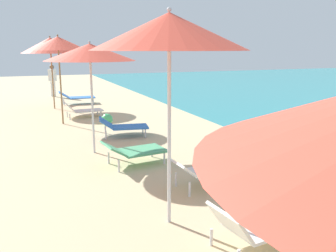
{
  "coord_description": "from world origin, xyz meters",
  "views": [
    {
      "loc": [
        -1.09,
        6.07,
        2.41
      ],
      "look_at": [
        0.91,
        11.09,
        1.22
      ],
      "focal_mm": 37.83,
      "sensor_mm": 36.0,
      "label": 1
    }
  ],
  "objects_px": {
    "lounger_fourth_shoreside": "(206,170)",
    "umbrella_fifth": "(90,52)",
    "lounger_fourth_inland": "(255,224)",
    "beach_ball": "(107,119)",
    "lounger_sixth_shoreside": "(83,110)",
    "lounger_fifth_shoreside": "(123,126)",
    "lounger_fifth_inland": "(134,150)",
    "umbrella_sixth": "(58,44)",
    "lounger_farthest_shoreside": "(77,97)",
    "umbrella_farthest": "(50,45)",
    "person_walking_near": "(52,77)",
    "umbrella_fourth": "(169,32)"
  },
  "relations": [
    {
      "from": "lounger_fourth_inland",
      "to": "lounger_sixth_shoreside",
      "type": "bearing_deg",
      "value": 87.58
    },
    {
      "from": "lounger_fifth_shoreside",
      "to": "beach_ball",
      "type": "height_order",
      "value": "lounger_fifth_shoreside"
    },
    {
      "from": "umbrella_sixth",
      "to": "beach_ball",
      "type": "relative_size",
      "value": 7.75
    },
    {
      "from": "lounger_fourth_shoreside",
      "to": "person_walking_near",
      "type": "distance_m",
      "value": 13.73
    },
    {
      "from": "umbrella_fifth",
      "to": "umbrella_sixth",
      "type": "height_order",
      "value": "umbrella_sixth"
    },
    {
      "from": "lounger_farthest_shoreside",
      "to": "beach_ball",
      "type": "relative_size",
      "value": 4.28
    },
    {
      "from": "person_walking_near",
      "to": "lounger_fifth_inland",
      "type": "bearing_deg",
      "value": 49.89
    },
    {
      "from": "lounger_fourth_inland",
      "to": "lounger_fifth_shoreside",
      "type": "relative_size",
      "value": 0.86
    },
    {
      "from": "umbrella_fourth",
      "to": "lounger_farthest_shoreside",
      "type": "xyz_separation_m",
      "value": [
        0.27,
        11.69,
        -2.3
      ]
    },
    {
      "from": "umbrella_fifth",
      "to": "lounger_fifth_shoreside",
      "type": "distance_m",
      "value": 2.59
    },
    {
      "from": "lounger_fourth_inland",
      "to": "lounger_fifth_inland",
      "type": "bearing_deg",
      "value": 90.94
    },
    {
      "from": "umbrella_sixth",
      "to": "lounger_farthest_shoreside",
      "type": "relative_size",
      "value": 1.81
    },
    {
      "from": "lounger_farthest_shoreside",
      "to": "lounger_fifth_shoreside",
      "type": "bearing_deg",
      "value": -84.17
    },
    {
      "from": "umbrella_farthest",
      "to": "lounger_farthest_shoreside",
      "type": "height_order",
      "value": "umbrella_farthest"
    },
    {
      "from": "lounger_fourth_inland",
      "to": "umbrella_fifth",
      "type": "xyz_separation_m",
      "value": [
        -1.12,
        4.79,
        2.03
      ]
    },
    {
      "from": "lounger_fourth_shoreside",
      "to": "umbrella_farthest",
      "type": "height_order",
      "value": "umbrella_farthest"
    },
    {
      "from": "lounger_fifth_shoreside",
      "to": "lounger_fifth_inland",
      "type": "relative_size",
      "value": 1.03
    },
    {
      "from": "lounger_sixth_shoreside",
      "to": "lounger_farthest_shoreside",
      "type": "relative_size",
      "value": 0.86
    },
    {
      "from": "umbrella_fifth",
      "to": "umbrella_farthest",
      "type": "xyz_separation_m",
      "value": [
        -0.39,
        6.87,
        0.2
      ]
    },
    {
      "from": "umbrella_farthest",
      "to": "beach_ball",
      "type": "height_order",
      "value": "umbrella_farthest"
    },
    {
      "from": "lounger_fourth_shoreside",
      "to": "lounger_farthest_shoreside",
      "type": "height_order",
      "value": "lounger_farthest_shoreside"
    },
    {
      "from": "umbrella_sixth",
      "to": "person_walking_near",
      "type": "bearing_deg",
      "value": 88.22
    },
    {
      "from": "lounger_fourth_shoreside",
      "to": "lounger_fourth_inland",
      "type": "xyz_separation_m",
      "value": [
        -0.34,
        -1.94,
        -0.02
      ]
    },
    {
      "from": "person_walking_near",
      "to": "umbrella_fifth",
      "type": "bearing_deg",
      "value": 46.94
    },
    {
      "from": "umbrella_farthest",
      "to": "lounger_farthest_shoreside",
      "type": "relative_size",
      "value": 1.85
    },
    {
      "from": "lounger_farthest_shoreside",
      "to": "person_walking_near",
      "type": "height_order",
      "value": "person_walking_near"
    },
    {
      "from": "umbrella_fifth",
      "to": "umbrella_farthest",
      "type": "height_order",
      "value": "umbrella_farthest"
    },
    {
      "from": "person_walking_near",
      "to": "beach_ball",
      "type": "xyz_separation_m",
      "value": [
        1.08,
        -7.81,
        -0.79
      ]
    },
    {
      "from": "lounger_fourth_inland",
      "to": "person_walking_near",
      "type": "bearing_deg",
      "value": 87.93
    },
    {
      "from": "umbrella_fourth",
      "to": "beach_ball",
      "type": "relative_size",
      "value": 7.97
    },
    {
      "from": "umbrella_fifth",
      "to": "umbrella_sixth",
      "type": "xyz_separation_m",
      "value": [
        -0.36,
        3.65,
        0.23
      ]
    },
    {
      "from": "lounger_fourth_shoreside",
      "to": "umbrella_fifth",
      "type": "distance_m",
      "value": 3.79
    },
    {
      "from": "lounger_fourth_inland",
      "to": "lounger_fifth_shoreside",
      "type": "height_order",
      "value": "lounger_fourth_inland"
    },
    {
      "from": "lounger_fifth_shoreside",
      "to": "lounger_fifth_inland",
      "type": "distance_m",
      "value": 2.48
    },
    {
      "from": "lounger_sixth_shoreside",
      "to": "beach_ball",
      "type": "relative_size",
      "value": 3.68
    },
    {
      "from": "lounger_fourth_inland",
      "to": "umbrella_sixth",
      "type": "relative_size",
      "value": 0.43
    },
    {
      "from": "umbrella_fourth",
      "to": "umbrella_fifth",
      "type": "height_order",
      "value": "umbrella_fourth"
    },
    {
      "from": "umbrella_fourth",
      "to": "lounger_farthest_shoreside",
      "type": "relative_size",
      "value": 1.86
    },
    {
      "from": "lounger_fifth_shoreside",
      "to": "lounger_sixth_shoreside",
      "type": "relative_size",
      "value": 1.06
    },
    {
      "from": "umbrella_fourth",
      "to": "person_walking_near",
      "type": "distance_m",
      "value": 14.69
    },
    {
      "from": "umbrella_fifth",
      "to": "lounger_fourth_shoreside",
      "type": "bearing_deg",
      "value": -63.05
    },
    {
      "from": "lounger_fourth_inland",
      "to": "beach_ball",
      "type": "bearing_deg",
      "value": 84.61
    },
    {
      "from": "lounger_fifth_shoreside",
      "to": "umbrella_farthest",
      "type": "relative_size",
      "value": 0.49
    },
    {
      "from": "umbrella_fourth",
      "to": "lounger_fifth_inland",
      "type": "height_order",
      "value": "umbrella_fourth"
    },
    {
      "from": "umbrella_fifth",
      "to": "lounger_sixth_shoreside",
      "type": "distance_m",
      "value": 5.03
    },
    {
      "from": "lounger_fifth_shoreside",
      "to": "umbrella_farthest",
      "type": "height_order",
      "value": "umbrella_farthest"
    },
    {
      "from": "lounger_fourth_inland",
      "to": "umbrella_farthest",
      "type": "height_order",
      "value": "umbrella_farthest"
    },
    {
      "from": "umbrella_fourth",
      "to": "lounger_fourth_inland",
      "type": "xyz_separation_m",
      "value": [
        0.75,
        -0.97,
        -2.32
      ]
    },
    {
      "from": "umbrella_farthest",
      "to": "umbrella_sixth",
      "type": "bearing_deg",
      "value": -89.57
    },
    {
      "from": "lounger_fourth_inland",
      "to": "person_walking_near",
      "type": "distance_m",
      "value": 15.62
    }
  ]
}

